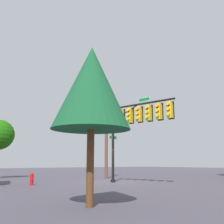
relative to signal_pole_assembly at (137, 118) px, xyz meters
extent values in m
plane|color=#45404B|center=(-2.25, -0.59, -4.65)|extent=(120.00, 120.00, 0.00)
cylinder|color=black|center=(-2.25, -0.59, -1.47)|extent=(0.20, 0.20, 6.36)
cylinder|color=black|center=(-2.25, -0.59, -4.55)|extent=(0.36, 0.36, 0.20)
cylinder|color=black|center=(0.32, 0.12, 1.05)|extent=(5.17, 1.54, 0.14)
cylinder|color=black|center=(-1.10, -0.27, 0.55)|extent=(2.36, 0.72, 1.07)
cube|color=yellow|center=(-1.46, -0.37, 0.30)|extent=(0.40, 0.43, 1.10)
cube|color=black|center=(-1.51, -0.18, 0.30)|extent=(0.44, 0.15, 1.22)
sphere|color=maroon|center=(-1.41, -0.56, 0.64)|extent=(0.22, 0.22, 0.22)
cylinder|color=yellow|center=(-1.40, -0.62, 0.69)|extent=(0.26, 0.19, 0.23)
sphere|color=#855607|center=(-1.41, -0.56, 0.30)|extent=(0.22, 0.22, 0.22)
cylinder|color=yellow|center=(-1.40, -0.62, 0.35)|extent=(0.26, 0.19, 0.23)
sphere|color=#20FF59|center=(-1.41, -0.56, -0.04)|extent=(0.22, 0.22, 0.22)
cylinder|color=yellow|center=(-1.40, -0.62, 0.01)|extent=(0.26, 0.19, 0.23)
cube|color=yellow|center=(-0.67, -0.15, 0.30)|extent=(0.40, 0.43, 1.10)
cube|color=black|center=(-0.72, 0.04, 0.30)|extent=(0.43, 0.16, 1.22)
sphere|color=maroon|center=(-0.62, -0.35, 0.64)|extent=(0.22, 0.22, 0.22)
cylinder|color=yellow|center=(-0.60, -0.40, 0.69)|extent=(0.26, 0.20, 0.23)
sphere|color=#855607|center=(-0.62, -0.35, 0.30)|extent=(0.22, 0.22, 0.22)
cylinder|color=yellow|center=(-0.60, -0.40, 0.35)|extent=(0.26, 0.20, 0.23)
sphere|color=#20FF59|center=(-0.62, -0.35, -0.04)|extent=(0.22, 0.22, 0.22)
cylinder|color=yellow|center=(-0.60, -0.40, 0.01)|extent=(0.26, 0.20, 0.23)
cube|color=yellow|center=(0.12, 0.06, 0.30)|extent=(0.40, 0.43, 1.10)
cube|color=black|center=(0.07, 0.26, 0.30)|extent=(0.44, 0.15, 1.22)
sphere|color=maroon|center=(0.17, -0.13, 0.64)|extent=(0.22, 0.22, 0.22)
cylinder|color=yellow|center=(0.18, -0.19, 0.69)|extent=(0.26, 0.19, 0.23)
sphere|color=#855607|center=(0.17, -0.13, 0.30)|extent=(0.22, 0.22, 0.22)
cylinder|color=yellow|center=(0.18, -0.19, 0.35)|extent=(0.26, 0.19, 0.23)
sphere|color=#20FF59|center=(0.17, -0.13, -0.04)|extent=(0.22, 0.22, 0.22)
cylinder|color=yellow|center=(0.18, -0.19, 0.01)|extent=(0.26, 0.19, 0.23)
cube|color=yellow|center=(0.91, 0.28, 0.30)|extent=(0.40, 0.43, 1.10)
cube|color=black|center=(0.85, 0.47, 0.30)|extent=(0.44, 0.15, 1.22)
sphere|color=maroon|center=(0.96, 0.09, 0.64)|extent=(0.22, 0.22, 0.22)
cylinder|color=yellow|center=(0.98, 0.03, 0.69)|extent=(0.26, 0.20, 0.23)
sphere|color=#855607|center=(0.96, 0.09, 0.30)|extent=(0.22, 0.22, 0.22)
cylinder|color=yellow|center=(0.98, 0.03, 0.35)|extent=(0.26, 0.20, 0.23)
sphere|color=#20FF59|center=(0.96, 0.09, -0.04)|extent=(0.22, 0.22, 0.22)
cylinder|color=yellow|center=(0.98, 0.03, 0.01)|extent=(0.26, 0.20, 0.23)
cube|color=yellow|center=(1.70, 0.49, 0.30)|extent=(0.39, 0.42, 1.10)
cube|color=black|center=(1.65, 0.69, 0.30)|extent=(0.44, 0.13, 1.22)
sphere|color=maroon|center=(1.74, 0.30, 0.64)|extent=(0.22, 0.22, 0.22)
cylinder|color=yellow|center=(1.75, 0.24, 0.69)|extent=(0.26, 0.19, 0.23)
sphere|color=#855607|center=(1.74, 0.30, 0.30)|extent=(0.22, 0.22, 0.22)
cylinder|color=yellow|center=(1.75, 0.24, 0.35)|extent=(0.26, 0.19, 0.23)
sphere|color=#20FF59|center=(1.74, 0.30, -0.04)|extent=(0.22, 0.22, 0.22)
cylinder|color=yellow|center=(1.75, 0.24, 0.01)|extent=(0.26, 0.19, 0.23)
cube|color=yellow|center=(2.49, 0.71, 0.30)|extent=(0.40, 0.43, 1.10)
cube|color=black|center=(2.44, 0.90, 0.30)|extent=(0.44, 0.15, 1.22)
sphere|color=maroon|center=(2.54, 0.52, 0.64)|extent=(0.22, 0.22, 0.22)
cylinder|color=yellow|center=(2.55, 0.46, 0.69)|extent=(0.26, 0.19, 0.23)
sphere|color=#855607|center=(2.54, 0.52, 0.30)|extent=(0.22, 0.22, 0.22)
cylinder|color=yellow|center=(2.55, 0.46, 0.35)|extent=(0.26, 0.19, 0.23)
sphere|color=#20FF59|center=(2.54, 0.52, -0.04)|extent=(0.22, 0.22, 0.22)
cylinder|color=yellow|center=(2.55, 0.46, 0.01)|extent=(0.26, 0.19, 0.23)
cube|color=white|center=(0.57, 0.19, 1.35)|extent=(0.91, 0.27, 0.26)
cube|color=#097A2D|center=(0.57, 0.19, 1.35)|extent=(0.88, 0.27, 0.22)
cube|color=white|center=(-2.25, -0.59, -1.25)|extent=(0.27, 0.91, 0.26)
cube|color=#127933|center=(-2.25, -0.59, -1.25)|extent=(0.27, 0.88, 0.22)
cylinder|color=brown|center=(-6.72, 1.88, -0.36)|extent=(0.31, 0.31, 8.59)
cube|color=brown|center=(-6.72, 1.88, 3.34)|extent=(1.54, 1.14, 0.12)
cylinder|color=red|center=(-3.32, -6.45, -4.33)|extent=(0.24, 0.24, 0.65)
sphere|color=red|center=(-3.32, -6.45, -3.93)|extent=(0.22, 0.22, 0.22)
cylinder|color=red|center=(-3.17, -6.45, -4.29)|extent=(0.12, 0.10, 0.10)
cylinder|color=#58341B|center=(6.18, -7.73, -3.36)|extent=(0.26, 0.26, 2.59)
cone|color=#16512C|center=(6.18, -7.73, -0.51)|extent=(2.80, 2.80, 3.11)
camera|label=1|loc=(13.80, -12.35, -3.20)|focal=40.87mm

